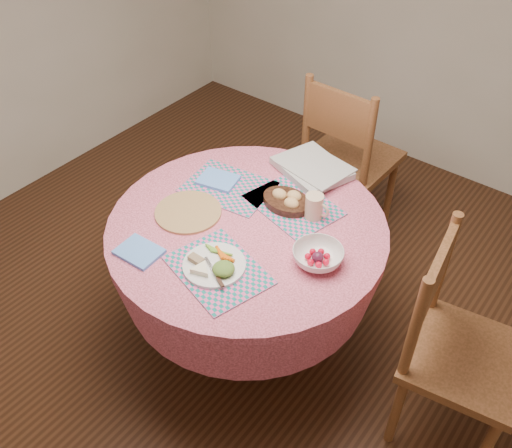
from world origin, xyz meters
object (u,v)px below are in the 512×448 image
at_px(chair_right, 454,345).
at_px(bread_bowl, 287,200).
at_px(wicker_trivet, 188,212).
at_px(fruit_bowl, 318,256).
at_px(dining_table, 247,256).
at_px(chair_back, 347,155).
at_px(latte_mug, 315,206).
at_px(dinner_plate, 215,265).

height_order(chair_right, bread_bowl, chair_right).
relative_size(chair_right, wicker_trivet, 3.39).
bearing_deg(fruit_bowl, dining_table, 179.30).
bearing_deg(wicker_trivet, chair_back, 80.69).
height_order(chair_back, fruit_bowl, chair_back).
relative_size(dining_table, latte_mug, 10.60).
height_order(chair_right, dinner_plate, chair_right).
height_order(chair_right, wicker_trivet, chair_right).
bearing_deg(bread_bowl, chair_back, 99.70).
distance_m(chair_back, dinner_plate, 1.33).
bearing_deg(dinner_plate, chair_right, 25.43).
distance_m(chair_back, wicker_trivet, 1.15).
bearing_deg(fruit_bowl, wicker_trivet, -171.29).
distance_m(wicker_trivet, bread_bowl, 0.45).
bearing_deg(wicker_trivet, bread_bowl, 44.50).
bearing_deg(fruit_bowl, chair_right, 12.99).
xyz_separation_m(dinner_plate, bread_bowl, (-0.00, 0.51, 0.01)).
relative_size(chair_back, dinner_plate, 4.03).
height_order(chair_right, latte_mug, chair_right).
distance_m(chair_right, latte_mug, 0.81).
bearing_deg(chair_back, wicker_trivet, 81.99).
height_order(wicker_trivet, latte_mug, latte_mug).
distance_m(dining_table, bread_bowl, 0.32).
xyz_separation_m(dining_table, chair_right, (0.95, 0.13, -0.02)).
bearing_deg(wicker_trivet, chair_right, 10.79).
relative_size(chair_right, latte_mug, 8.70).
relative_size(dinner_plate, bread_bowl, 1.11).
bearing_deg(fruit_bowl, chair_back, 113.65).
bearing_deg(latte_mug, chair_back, 109.38).
bearing_deg(latte_mug, chair_right, -6.84).
bearing_deg(bread_bowl, wicker_trivet, -135.50).
xyz_separation_m(chair_right, dinner_plate, (-0.89, -0.42, 0.24)).
distance_m(chair_right, fruit_bowl, 0.65).
xyz_separation_m(chair_right, latte_mug, (-0.75, 0.09, 0.28)).
bearing_deg(dining_table, fruit_bowl, -0.70).
xyz_separation_m(dining_table, chair_back, (-0.07, 1.01, -0.02)).
height_order(wicker_trivet, dinner_plate, dinner_plate).
bearing_deg(wicker_trivet, dining_table, 21.39).
bearing_deg(latte_mug, wicker_trivet, -145.20).
bearing_deg(chair_back, fruit_bowl, 114.96).
bearing_deg(dinner_plate, wicker_trivet, 149.48).
height_order(bread_bowl, latte_mug, latte_mug).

